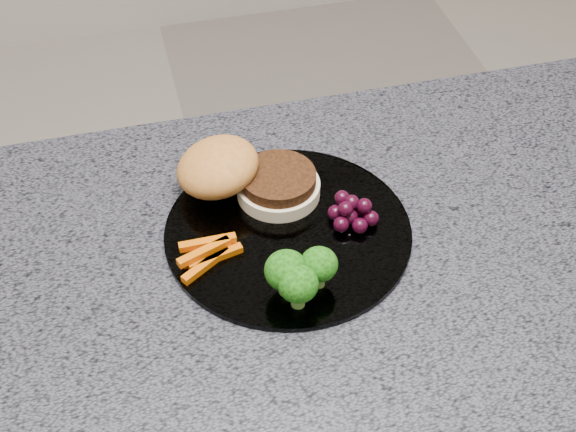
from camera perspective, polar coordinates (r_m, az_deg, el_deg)
The scene contains 6 objects.
countertop at distance 0.82m, azimuth 3.00°, elevation -5.75°, with size 1.20×0.60×0.04m, color #4A4953.
plate at distance 0.84m, azimuth -0.00°, elevation -1.11°, with size 0.26×0.26×0.01m, color white.
burger at distance 0.87m, azimuth -3.48°, elevation 2.83°, with size 0.18×0.14×0.05m.
carrot_sticks at distance 0.81m, azimuth -5.72°, elevation -2.67°, with size 0.07×0.05×0.02m.
broccoli at distance 0.76m, azimuth 0.79°, elevation -4.13°, with size 0.07×0.06×0.05m.
grape_bunch at distance 0.84m, azimuth 4.57°, elevation 0.31°, with size 0.05×0.05×0.03m.
Camera 1 is at (-0.17, -0.49, 1.51)m, focal length 50.00 mm.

